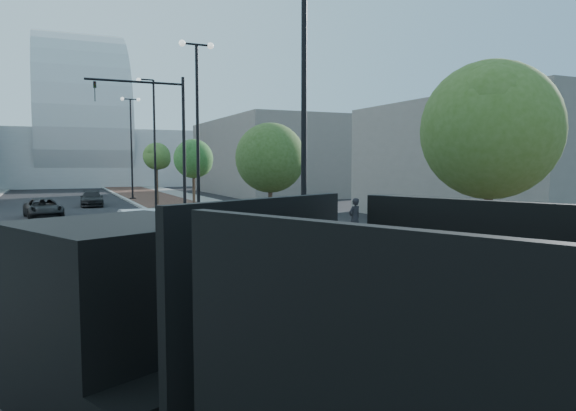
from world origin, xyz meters
name	(u,v)px	position (x,y,z in m)	size (l,w,h in m)	color
sidewalk	(179,203)	(3.50, 40.00, 0.06)	(7.00, 140.00, 0.12)	#4C2D23
concrete_strip	(210,202)	(6.20, 40.00, 0.07)	(2.40, 140.00, 0.13)	slate
curb	(135,204)	(0.00, 40.00, 0.07)	(0.30, 140.00, 0.14)	gray
white_sedan	(141,226)	(-2.65, 19.10, 0.71)	(1.49, 4.28, 1.41)	white
dark_car_mid	(43,208)	(-6.60, 32.02, 0.60)	(1.98, 4.29, 1.19)	black
dark_car_far	(92,199)	(-3.28, 40.11, 0.60)	(1.67, 4.11, 1.19)	black
pedestrian	(355,218)	(6.45, 16.79, 0.90)	(0.66, 0.43, 1.80)	black
streetlight_1	(300,129)	(0.49, 10.00, 4.34)	(1.44, 0.56, 9.21)	black
streetlight_2	(198,134)	(0.60, 22.00, 4.82)	(1.72, 0.56, 9.28)	black
streetlight_3	(153,149)	(0.49, 34.00, 4.34)	(1.44, 0.56, 9.21)	black
streetlight_4	(131,147)	(0.60, 46.00, 4.82)	(1.72, 0.56, 9.28)	black
traffic_mast	(167,133)	(-0.30, 25.00, 4.98)	(5.09, 0.20, 8.00)	black
tree_0	(491,131)	(1.65, 4.02, 3.98)	(2.62, 2.61, 5.30)	#382619
tree_1	(271,158)	(1.65, 15.02, 3.57)	(2.66, 2.66, 4.91)	#382619
tree_2	(194,159)	(1.65, 27.02, 3.62)	(2.36, 2.31, 4.79)	#382619
tree_3	(157,156)	(1.65, 39.02, 3.90)	(2.24, 2.17, 5.00)	#382619
convention_center	(80,146)	(-2.00, 85.00, 6.00)	(50.00, 30.00, 50.00)	#9BA0A4
commercial_block_ne	(271,157)	(16.00, 50.00, 4.00)	(12.00, 22.00, 8.00)	#68625E
commercial_block_e	(494,161)	(18.00, 20.00, 3.50)	(10.00, 16.00, 7.00)	slate
utility_cover_1	(396,284)	(2.40, 8.00, 0.13)	(0.50, 0.50, 0.02)	black
utility_cover_2	(254,234)	(2.40, 19.00, 0.13)	(0.50, 0.50, 0.02)	black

